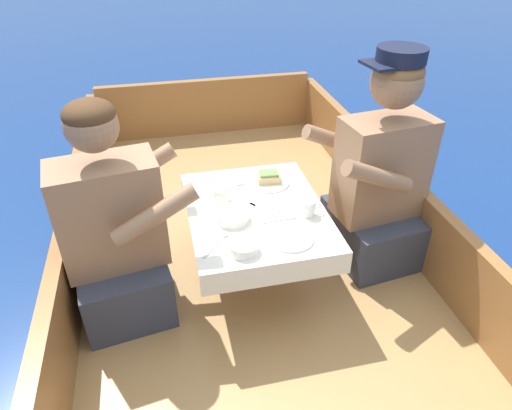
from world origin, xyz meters
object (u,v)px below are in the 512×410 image
sandwich (269,177)px  coffee_cup_port (222,195)px  person_port (116,236)px  coffee_cup_starboard (309,208)px  person_starboard (379,181)px

sandwich → coffee_cup_port: bearing=-155.2°
person_port → coffee_cup_starboard: size_ratio=10.54×
coffee_cup_port → coffee_cup_starboard: (0.34, -0.19, 0.00)m
coffee_cup_starboard → person_port: bearing=176.7°
person_port → coffee_cup_port: (0.46, 0.14, 0.05)m
sandwich → coffee_cup_starboard: bearing=-71.7°
person_port → coffee_cup_port: size_ratio=9.09×
coffee_cup_starboard → person_starboard: bearing=19.2°
person_port → person_starboard: person_starboard is taller
person_starboard → sandwich: bearing=-26.3°
person_port → person_starboard: bearing=-4.5°
person_starboard → coffee_cup_starboard: bearing=11.7°
person_starboard → sandwich: 0.51m
sandwich → coffee_cup_port: size_ratio=1.09×
sandwich → coffee_cup_port: 0.27m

